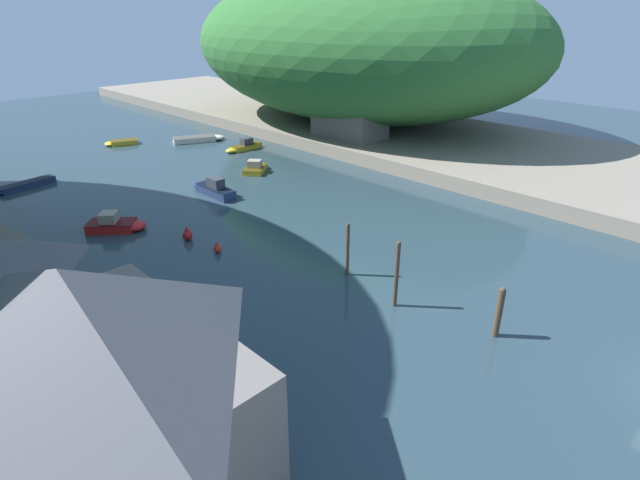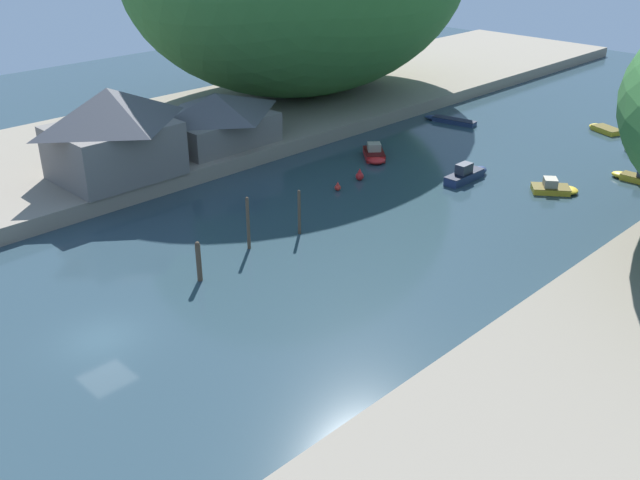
# 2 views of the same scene
# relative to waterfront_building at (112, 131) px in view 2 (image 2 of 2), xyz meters

# --- Properties ---
(water_surface) EXTENTS (130.00, 130.00, 0.00)m
(water_surface) POSITION_rel_waterfront_building_xyz_m (18.00, 18.22, -4.88)
(water_surface) COLOR #283D47
(water_surface) RESTS_ON ground
(left_bank) EXTENTS (22.00, 120.00, 1.27)m
(left_bank) POSITION_rel_waterfront_building_xyz_m (-7.64, 18.22, -4.24)
(left_bank) COLOR gray
(left_bank) RESTS_ON ground
(waterfront_building) EXTENTS (7.67, 9.43, 6.95)m
(waterfront_building) POSITION_rel_waterfront_building_xyz_m (0.00, 0.00, 0.00)
(waterfront_building) COLOR slate
(waterfront_building) RESTS_ON left_bank
(boathouse_shed) EXTENTS (7.54, 9.99, 4.48)m
(boathouse_shed) POSITION_rel_waterfront_building_xyz_m (-1.03, 10.64, -1.28)
(boathouse_shed) COLOR slate
(boathouse_shed) RESTS_ON left_bank
(boat_far_right_bank) EXTENTS (3.83, 2.68, 0.49)m
(boat_far_right_bank) POSITION_rel_waterfront_building_xyz_m (19.86, 42.47, -4.64)
(boat_far_right_bank) COLOR gold
(boat_far_right_bank) RESTS_ON water_surface
(boat_near_quay) EXTENTS (4.45, 1.33, 1.19)m
(boat_near_quay) POSITION_rel_waterfront_building_xyz_m (28.22, 31.02, -4.51)
(boat_near_quay) COLOR gold
(boat_near_quay) RESTS_ON water_surface
(boat_open_rowboat) EXTENTS (3.98, 3.80, 1.31)m
(boat_open_rowboat) POSITION_rel_waterfront_building_xyz_m (9.29, 20.02, -4.47)
(boat_open_rowboat) COLOR red
(boat_open_rowboat) RESTS_ON water_surface
(boat_white_cruiser) EXTENTS (5.78, 2.13, 0.47)m
(boat_white_cruiser) POSITION_rel_waterfront_building_xyz_m (7.10, 34.07, -4.65)
(boat_white_cruiser) COLOR navy
(boat_white_cruiser) RESTS_ON water_surface
(boat_red_skiff) EXTENTS (3.83, 3.53, 1.15)m
(boat_red_skiff) POSITION_rel_waterfront_building_xyz_m (24.54, 24.10, -4.53)
(boat_red_skiff) COLOR gold
(boat_red_skiff) RESTS_ON water_surface
(boat_mid_channel) EXTENTS (1.28, 5.04, 1.53)m
(boat_mid_channel) POSITION_rel_waterfront_building_xyz_m (18.05, 21.60, -4.40)
(boat_mid_channel) COLOR navy
(boat_mid_channel) RESTS_ON water_surface
(mooring_post_nearest) EXTENTS (0.32, 0.32, 2.61)m
(mooring_post_nearest) POSITION_rel_waterfront_building_xyz_m (16.46, -4.26, -3.56)
(mooring_post_nearest) COLOR #4C3D2D
(mooring_post_nearest) RESTS_ON water_surface
(mooring_post_second) EXTENTS (0.22, 0.22, 3.68)m
(mooring_post_second) POSITION_rel_waterfront_building_xyz_m (15.19, 0.67, -3.03)
(mooring_post_second) COLOR #4C3D2D
(mooring_post_second) RESTS_ON water_surface
(mooring_post_middle) EXTENTS (0.21, 0.21, 3.23)m
(mooring_post_middle) POSITION_rel_waterfront_building_xyz_m (15.87, 4.61, -3.26)
(mooring_post_middle) COLOR #4C3D2D
(mooring_post_middle) RESTS_ON water_surface
(channel_buoy_near) EXTENTS (0.50, 0.50, 0.75)m
(channel_buoy_near) POSITION_rel_waterfront_building_xyz_m (12.20, 12.26, -4.59)
(channel_buoy_near) COLOR red
(channel_buoy_near) RESTS_ON water_surface
(channel_buoy_far) EXTENTS (0.68, 0.68, 1.01)m
(channel_buoy_far) POSITION_rel_waterfront_building_xyz_m (11.87, 15.21, -4.48)
(channel_buoy_far) COLOR red
(channel_buoy_far) RESTS_ON water_surface
(person_on_quay) EXTENTS (0.32, 0.43, 1.69)m
(person_on_quay) POSITION_rel_waterfront_building_xyz_m (1.53, 1.47, -2.63)
(person_on_quay) COLOR #282D3D
(person_on_quay) RESTS_ON left_bank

